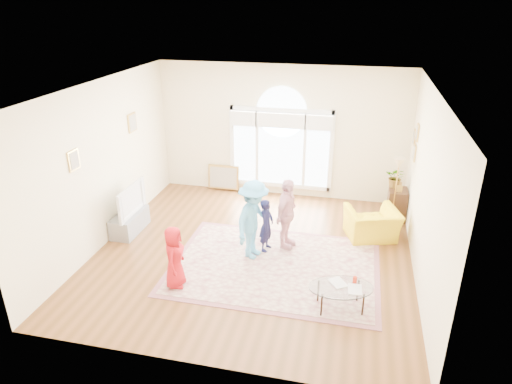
% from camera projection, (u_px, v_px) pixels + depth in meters
% --- Properties ---
extents(ground, '(6.00, 6.00, 0.00)m').
position_uv_depth(ground, '(253.00, 253.00, 8.90)').
color(ground, '#573516').
rests_on(ground, ground).
extents(room_shell, '(6.00, 6.00, 6.00)m').
position_uv_depth(room_shell, '(280.00, 135.00, 10.80)').
color(room_shell, beige).
rests_on(room_shell, ground).
extents(area_rug, '(3.60, 2.60, 0.02)m').
position_uv_depth(area_rug, '(275.00, 266.00, 8.46)').
color(area_rug, beige).
rests_on(area_rug, ground).
extents(rug_border, '(3.80, 2.80, 0.01)m').
position_uv_depth(rug_border, '(275.00, 266.00, 8.46)').
color(rug_border, '#8B5259').
rests_on(rug_border, ground).
extents(tv_console, '(0.45, 1.00, 0.42)m').
position_uv_depth(tv_console, '(130.00, 222.00, 9.64)').
color(tv_console, gray).
rests_on(tv_console, ground).
extents(television, '(0.17, 1.10, 0.63)m').
position_uv_depth(television, '(127.00, 200.00, 9.43)').
color(television, black).
rests_on(television, tv_console).
extents(coffee_table, '(1.14, 0.87, 0.54)m').
position_uv_depth(coffee_table, '(341.00, 288.00, 7.17)').
color(coffee_table, silver).
rests_on(coffee_table, ground).
extents(armchair, '(1.22, 1.15, 0.65)m').
position_uv_depth(armchair, '(372.00, 224.00, 9.33)').
color(armchair, yellow).
rests_on(armchair, ground).
extents(side_cabinet, '(0.40, 0.50, 0.70)m').
position_uv_depth(side_cabinet, '(397.00, 204.00, 10.14)').
color(side_cabinet, black).
rests_on(side_cabinet, ground).
extents(floor_lamp, '(0.24, 0.24, 1.51)m').
position_uv_depth(floor_lamp, '(398.00, 169.00, 9.56)').
color(floor_lamp, black).
rests_on(floor_lamp, ground).
extents(plant_pedestal, '(0.20, 0.20, 0.70)m').
position_uv_depth(plant_pedestal, '(393.00, 201.00, 10.28)').
color(plant_pedestal, white).
rests_on(plant_pedestal, ground).
extents(potted_plant, '(0.51, 0.47, 0.47)m').
position_uv_depth(potted_plant, '(396.00, 177.00, 10.05)').
color(potted_plant, '#33722D').
rests_on(potted_plant, plant_pedestal).
extents(leaning_picture, '(0.80, 0.14, 0.62)m').
position_uv_depth(leaning_picture, '(224.00, 190.00, 11.79)').
color(leaning_picture, tan).
rests_on(leaning_picture, ground).
extents(child_red, '(0.42, 0.58, 1.11)m').
position_uv_depth(child_red, '(174.00, 257.00, 7.69)').
color(child_red, '#B1131B').
rests_on(child_red, area_rug).
extents(child_navy, '(0.32, 0.43, 1.07)m').
position_uv_depth(child_navy, '(266.00, 225.00, 8.79)').
color(child_navy, '#18173A').
rests_on(child_navy, area_rug).
extents(child_pink, '(0.53, 0.89, 1.43)m').
position_uv_depth(child_pink, '(287.00, 214.00, 8.83)').
color(child_pink, '#E5A3AE').
rests_on(child_pink, area_rug).
extents(child_blue, '(0.85, 1.13, 1.55)m').
position_uv_depth(child_blue, '(254.00, 220.00, 8.47)').
color(child_blue, '#4D9FCE').
rests_on(child_blue, area_rug).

